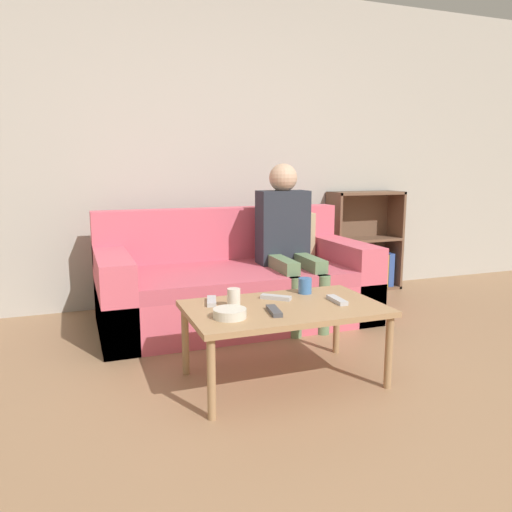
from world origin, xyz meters
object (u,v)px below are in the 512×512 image
coffee_table (284,313)px  couch (235,285)px  tv_remote_3 (276,297)px  cup_far (234,298)px  tv_remote_0 (337,300)px  tv_remote_1 (274,311)px  bookshelf (362,253)px  snack_bowl (230,313)px  person_adult (287,231)px  tv_remote_2 (212,301)px  cup_near (305,286)px

coffee_table → couch: bearing=85.2°
coffee_table → tv_remote_3: 0.14m
coffee_table → cup_far: (-0.26, 0.07, 0.09)m
tv_remote_0 → tv_remote_1: 0.41m
bookshelf → cup_far: bearing=-138.3°
cup_far → tv_remote_3: (0.27, 0.07, -0.04)m
couch → coffee_table: 1.14m
tv_remote_1 → snack_bowl: snack_bowl is taller
tv_remote_3 → person_adult: bearing=13.9°
tv_remote_0 → tv_remote_3: 0.33m
tv_remote_2 → snack_bowl: (0.01, -0.29, 0.01)m
couch → bookshelf: bookshelf is taller
couch → tv_remote_2: bearing=-114.9°
person_adult → cup_near: (-0.26, -0.85, -0.20)m
bookshelf → snack_bowl: size_ratio=5.60×
coffee_table → cup_near: bearing=42.3°
coffee_table → snack_bowl: snack_bowl is taller
cup_far → tv_remote_2: (-0.09, 0.12, -0.04)m
cup_near → tv_remote_3: 0.22m
cup_far → snack_bowl: 0.19m
tv_remote_1 → snack_bowl: size_ratio=1.07×
person_adult → couch: bearing=169.0°
person_adult → tv_remote_3: 1.05m
couch → cup_far: (-0.35, -1.07, 0.20)m
couch → person_adult: bearing=-12.9°
bookshelf → tv_remote_0: size_ratio=5.35×
couch → cup_near: size_ratio=21.78×
bookshelf → person_adult: (-1.05, -0.61, 0.33)m
couch → tv_remote_2: (-0.44, -0.95, 0.16)m
tv_remote_3 → coffee_table: bearing=-142.6°
couch → cup_near: couch is taller
bookshelf → tv_remote_3: bearing=-134.9°
couch → person_adult: person_adult is taller
tv_remote_2 → couch: bearing=80.1°
tv_remote_0 → cup_near: bearing=111.5°
cup_far → tv_remote_1: cup_far is taller
couch → tv_remote_0: 1.20m
tv_remote_3 → tv_remote_0: bearing=-78.9°
person_adult → tv_remote_0: person_adult is taller
cup_far → tv_remote_3: bearing=14.4°
person_adult → tv_remote_2: 1.22m
cup_far → snack_bowl: size_ratio=0.61×
coffee_table → cup_far: size_ratio=10.34×
coffee_table → person_adult: size_ratio=0.88×
tv_remote_3 → cup_far: bearing=145.5°
bookshelf → person_adult: person_adult is taller
tv_remote_2 → tv_remote_1: bearing=-34.7°
cup_near → snack_bowl: bearing=-151.3°
cup_far → tv_remote_1: 0.24m
tv_remote_1 → tv_remote_3: same height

